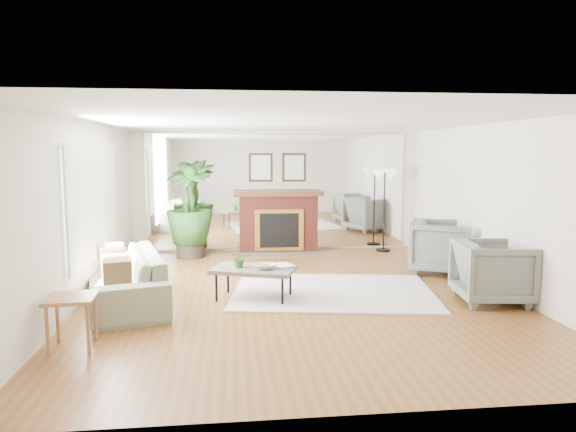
{
  "coord_description": "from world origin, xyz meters",
  "views": [
    {
      "loc": [
        -0.96,
        -7.24,
        2.06
      ],
      "look_at": [
        -0.09,
        0.6,
        1.08
      ],
      "focal_mm": 32.0,
      "sensor_mm": 36.0,
      "label": 1
    }
  ],
  "objects": [
    {
      "name": "ground",
      "position": [
        0.0,
        0.0,
        0.0
      ],
      "size": [
        7.0,
        7.0,
        0.0
      ],
      "primitive_type": "plane",
      "color": "brown",
      "rests_on": "ground"
    },
    {
      "name": "wall_left",
      "position": [
        -2.99,
        0.0,
        1.25
      ],
      "size": [
        0.02,
        7.0,
        2.5
      ],
      "primitive_type": "cube",
      "color": "white",
      "rests_on": "ground"
    },
    {
      "name": "wall_right",
      "position": [
        2.99,
        0.0,
        1.25
      ],
      "size": [
        0.02,
        7.0,
        2.5
      ],
      "primitive_type": "cube",
      "color": "white",
      "rests_on": "ground"
    },
    {
      "name": "wall_back",
      "position": [
        0.0,
        3.49,
        1.25
      ],
      "size": [
        6.0,
        0.02,
        2.5
      ],
      "primitive_type": "cube",
      "color": "white",
      "rests_on": "ground"
    },
    {
      "name": "mirror_panel",
      "position": [
        0.0,
        3.47,
        1.25
      ],
      "size": [
        5.4,
        0.04,
        2.4
      ],
      "primitive_type": "cube",
      "color": "silver",
      "rests_on": "wall_back"
    },
    {
      "name": "window_panel",
      "position": [
        -2.96,
        0.4,
        1.35
      ],
      "size": [
        0.04,
        2.4,
        1.5
      ],
      "primitive_type": "cube",
      "color": "#B2E09E",
      "rests_on": "wall_left"
    },
    {
      "name": "fireplace",
      "position": [
        0.0,
        3.26,
        0.66
      ],
      "size": [
        1.85,
        0.83,
        2.05
      ],
      "color": "maroon",
      "rests_on": "ground"
    },
    {
      "name": "area_rug",
      "position": [
        0.51,
        0.02,
        0.02
      ],
      "size": [
        3.19,
        2.49,
        0.03
      ],
      "primitive_type": "cube",
      "rotation": [
        0.0,
        0.0,
        -0.15
      ],
      "color": "silver",
      "rests_on": "ground"
    },
    {
      "name": "coffee_table",
      "position": [
        -0.66,
        -0.18,
        0.42
      ],
      "size": [
        1.29,
        1.0,
        0.45
      ],
      "rotation": [
        0.0,
        0.0,
        -0.34
      ],
      "color": "#655C50",
      "rests_on": "ground"
    },
    {
      "name": "sofa",
      "position": [
        -2.45,
        -0.12,
        0.35
      ],
      "size": [
        1.54,
        2.55,
        0.7
      ],
      "primitive_type": "imported",
      "rotation": [
        0.0,
        0.0,
        -1.3
      ],
      "color": "gray",
      "rests_on": "ground"
    },
    {
      "name": "armchair_back",
      "position": [
        2.6,
        1.08,
        0.45
      ],
      "size": [
        1.32,
        1.3,
        0.91
      ],
      "primitive_type": "imported",
      "rotation": [
        0.0,
        0.0,
        1.13
      ],
      "color": "slate",
      "rests_on": "ground"
    },
    {
      "name": "armchair_front",
      "position": [
        2.6,
        -0.69,
        0.43
      ],
      "size": [
        1.05,
        1.02,
        0.86
      ],
      "primitive_type": "imported",
      "rotation": [
        0.0,
        0.0,
        1.45
      ],
      "color": "slate",
      "rests_on": "ground"
    },
    {
      "name": "side_table",
      "position": [
        -2.65,
        -1.79,
        0.47
      ],
      "size": [
        0.52,
        0.52,
        0.56
      ],
      "rotation": [
        0.0,
        0.0,
        0.07
      ],
      "color": "#955C3B",
      "rests_on": "ground"
    },
    {
      "name": "potted_ficus",
      "position": [
        -1.78,
        2.88,
        1.02
      ],
      "size": [
        1.17,
        1.17,
        1.9
      ],
      "color": "black",
      "rests_on": "ground"
    },
    {
      "name": "floor_lamp",
      "position": [
        2.2,
        3.08,
        1.46
      ],
      "size": [
        0.56,
        0.31,
        1.71
      ],
      "color": "black",
      "rests_on": "ground"
    },
    {
      "name": "tabletop_plant",
      "position": [
        -0.86,
        -0.13,
        0.59
      ],
      "size": [
        0.25,
        0.22,
        0.27
      ],
      "primitive_type": "imported",
      "rotation": [
        0.0,
        0.0,
        0.05
      ],
      "color": "#2E5E22",
      "rests_on": "coffee_table"
    },
    {
      "name": "fruit_bowl",
      "position": [
        -0.53,
        -0.27,
        0.49
      ],
      "size": [
        0.31,
        0.31,
        0.07
      ],
      "primitive_type": "imported",
      "rotation": [
        0.0,
        0.0,
        -0.09
      ],
      "color": "#955C3B",
      "rests_on": "coffee_table"
    },
    {
      "name": "book",
      "position": [
        -0.35,
        -0.16,
        0.47
      ],
      "size": [
        0.31,
        0.37,
        0.02
      ],
      "primitive_type": "imported",
      "rotation": [
        0.0,
        0.0,
        0.27
      ],
      "color": "#955C3B",
      "rests_on": "coffee_table"
    }
  ]
}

